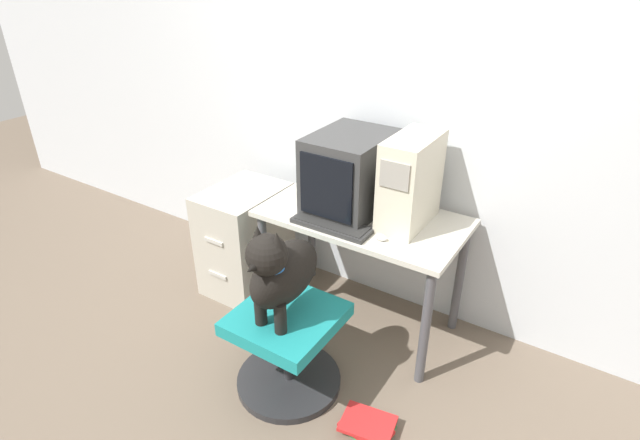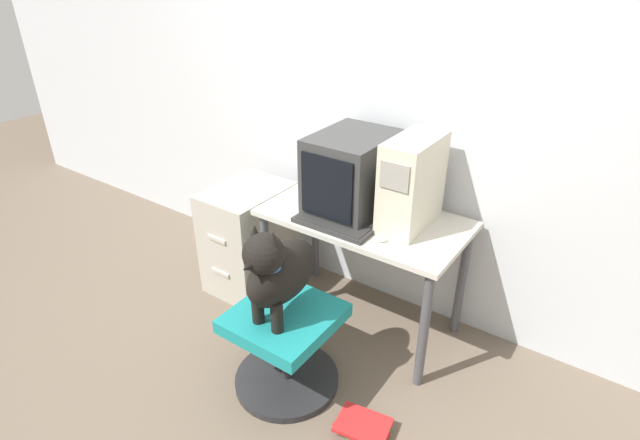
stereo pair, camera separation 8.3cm
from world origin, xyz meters
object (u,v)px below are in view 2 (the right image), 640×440
object	(u,v)px
pc_tower	(412,183)
dog	(278,270)
keyboard	(332,225)
office_chair	(285,345)
crt_monitor	(352,173)
book_stack_floor	(363,428)
filing_cabinet	(249,238)

from	to	relation	value
pc_tower	dog	xyz separation A→B (m)	(-0.29, -0.73, -0.24)
dog	pc_tower	bearing A→B (deg)	68.06
keyboard	dog	xyz separation A→B (m)	(0.01, -0.47, -0.01)
keyboard	office_chair	distance (m)	0.66
crt_monitor	keyboard	bearing A→B (deg)	-80.90
pc_tower	keyboard	size ratio (longest dim) A/B	1.10
pc_tower	book_stack_floor	xyz separation A→B (m)	(0.20, -0.74, -0.94)
keyboard	book_stack_floor	distance (m)	1.00
pc_tower	office_chair	distance (m)	1.04
crt_monitor	filing_cabinet	size ratio (longest dim) A/B	0.70
dog	keyboard	bearing A→B (deg)	91.80
crt_monitor	dog	bearing A→B (deg)	-85.72
dog	filing_cabinet	bearing A→B (deg)	141.28
keyboard	dog	size ratio (longest dim) A/B	0.83
crt_monitor	office_chair	size ratio (longest dim) A/B	0.90
crt_monitor	filing_cabinet	distance (m)	0.93
crt_monitor	dog	xyz separation A→B (m)	(0.05, -0.71, -0.22)
keyboard	book_stack_floor	world-z (taller)	keyboard
office_chair	filing_cabinet	world-z (taller)	filing_cabinet
dog	filing_cabinet	xyz separation A→B (m)	(-0.76, 0.61, -0.38)
pc_tower	filing_cabinet	xyz separation A→B (m)	(-1.06, -0.12, -0.62)
office_chair	book_stack_floor	bearing A→B (deg)	-5.11
crt_monitor	keyboard	world-z (taller)	crt_monitor
office_chair	book_stack_floor	distance (m)	0.54
keyboard	office_chair	bearing A→B (deg)	-88.07
crt_monitor	office_chair	xyz separation A→B (m)	(0.05, -0.68, -0.69)
filing_cabinet	office_chair	bearing A→B (deg)	-37.27
pc_tower	dog	world-z (taller)	pc_tower
dog	book_stack_floor	bearing A→B (deg)	-1.52
crt_monitor	pc_tower	xyz separation A→B (m)	(0.35, 0.02, 0.02)
office_chair	filing_cabinet	xyz separation A→B (m)	(-0.76, 0.58, 0.09)
crt_monitor	dog	size ratio (longest dim) A/B	0.94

